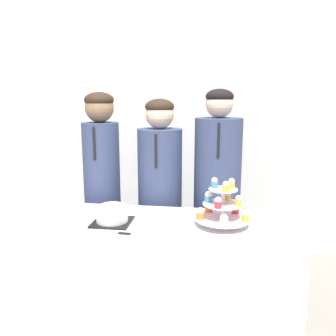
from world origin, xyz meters
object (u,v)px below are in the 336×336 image
(cake_knife, at_px, (132,234))
(student_0, at_px, (103,195))
(round_cake, at_px, (112,213))
(student_1, at_px, (160,205))
(student_2, at_px, (217,204))
(cupcake_stand, at_px, (222,206))

(cake_knife, relative_size, student_0, 0.16)
(round_cake, height_order, student_1, student_1)
(round_cake, bearing_deg, student_2, 44.53)
(cupcake_stand, bearing_deg, round_cake, -175.99)
(round_cake, distance_m, student_0, 0.62)
(student_1, relative_size, student_2, 0.96)
(cake_knife, relative_size, cupcake_stand, 0.75)
(student_0, bearing_deg, student_1, 0.00)
(student_2, bearing_deg, student_1, -180.00)
(cake_knife, distance_m, student_0, 0.82)
(cake_knife, distance_m, student_2, 0.84)
(cupcake_stand, distance_m, student_1, 0.70)
(round_cake, bearing_deg, student_0, 113.17)
(round_cake, relative_size, student_2, 0.14)
(student_0, height_order, student_2, student_2)
(student_1, bearing_deg, student_0, -180.00)
(student_2, bearing_deg, cake_knife, -120.51)
(student_0, distance_m, student_1, 0.42)
(cake_knife, height_order, student_2, student_2)
(round_cake, xyz_separation_m, student_2, (0.58, 0.57, -0.09))
(cake_knife, distance_m, student_1, 0.73)
(cake_knife, xyz_separation_m, student_0, (-0.39, 0.72, -0.01))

